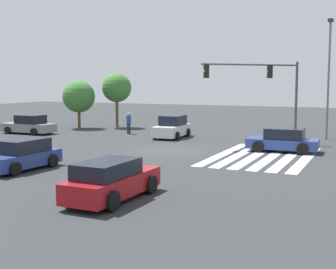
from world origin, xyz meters
TOP-DOWN VIEW (x-y plane):
  - ground_plane at (0.00, 0.00)m, footprint 108.78×108.78m
  - crosswalk_markings at (0.00, -6.06)m, footprint 9.46×5.35m
  - traffic_signal_mast at (5.08, -5.08)m, footprint 5.30×5.30m
  - car_0 at (-8.97, 3.88)m, footprint 4.21×2.22m
  - car_1 at (3.77, 14.37)m, footprint 2.15×4.48m
  - car_3 at (2.37, -6.75)m, footprint 2.28×4.32m
  - car_4 at (6.13, 2.42)m, footprint 4.22×2.17m
  - car_5 at (-12.27, -3.28)m, footprint 4.52×1.99m
  - pedestrian at (7.04, 6.75)m, footprint 0.41×0.41m
  - street_light_pole_b at (9.67, -8.58)m, footprint 0.80×0.36m
  - tree_corner_a at (9.19, 13.17)m, footprint 2.98×2.98m
  - tree_corner_b at (11.39, 10.42)m, footprint 2.73×2.73m
  - fire_hydrant at (-6.95, 6.68)m, footprint 0.22×0.22m

SIDE VIEW (x-z plane):
  - ground_plane at x=0.00m, z-range 0.00..0.00m
  - crosswalk_markings at x=0.00m, z-range 0.00..0.01m
  - fire_hydrant at x=-6.95m, z-range 0.00..0.86m
  - car_3 at x=2.37m, z-range -0.04..1.42m
  - car_1 at x=3.77m, z-range -0.07..1.49m
  - car_0 at x=-8.97m, z-range -0.03..1.47m
  - car_5 at x=-12.27m, z-range -0.02..1.48m
  - car_4 at x=6.13m, z-range -0.07..1.65m
  - pedestrian at x=7.04m, z-range 0.11..1.87m
  - tree_corner_a at x=9.19m, z-range 0.72..5.16m
  - tree_corner_b at x=11.39m, z-range 1.17..6.27m
  - traffic_signal_mast at x=5.08m, z-range 1.33..7.01m
  - street_light_pole_b at x=9.67m, z-range 0.81..9.64m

